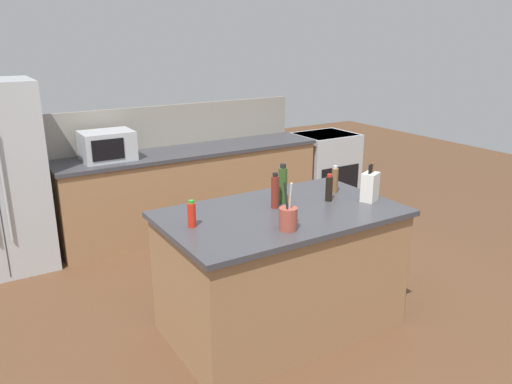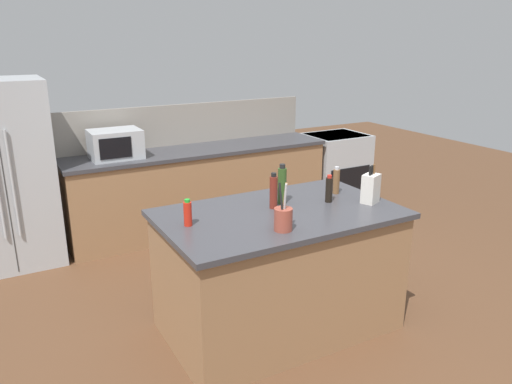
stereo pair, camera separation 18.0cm
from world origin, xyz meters
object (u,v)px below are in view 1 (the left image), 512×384
object	(u,v)px
vinegar_bottle	(276,191)
hot_sauce_bottle	(192,214)
knife_block	(370,187)
pepper_grinder	(335,180)
utensil_crock	(288,218)
soy_sauce_bottle	(329,188)
olive_oil_bottle	(283,185)
range_oven	(324,168)
microwave	(107,146)

from	to	relation	value
vinegar_bottle	hot_sauce_bottle	distance (m)	0.68
knife_block	pepper_grinder	world-z (taller)	knife_block
vinegar_bottle	pepper_grinder	xyz separation A→B (m)	(0.61, 0.06, -0.02)
hot_sauce_bottle	utensil_crock	bearing A→B (deg)	-36.64
soy_sauce_bottle	olive_oil_bottle	bearing A→B (deg)	156.23
range_oven	hot_sauce_bottle	world-z (taller)	hot_sauce_bottle
utensil_crock	soy_sauce_bottle	size ratio (longest dim) A/B	1.52
pepper_grinder	soy_sauce_bottle	distance (m)	0.23
utensil_crock	hot_sauce_bottle	distance (m)	0.63
range_oven	utensil_crock	distance (m)	3.51
soy_sauce_bottle	range_oven	bearing A→B (deg)	51.02
utensil_crock	olive_oil_bottle	bearing A→B (deg)	59.05
knife_block	vinegar_bottle	distance (m)	0.74
soy_sauce_bottle	pepper_grinder	bearing A→B (deg)	38.62
microwave	vinegar_bottle	world-z (taller)	microwave
utensil_crock	soy_sauce_bottle	world-z (taller)	utensil_crock
pepper_grinder	hot_sauce_bottle	xyz separation A→B (m)	(-1.29, -0.09, -0.02)
range_oven	hot_sauce_bottle	bearing A→B (deg)	-143.48
range_oven	microwave	bearing A→B (deg)	180.00
hot_sauce_bottle	knife_block	bearing A→B (deg)	-9.05
vinegar_bottle	soy_sauce_bottle	size ratio (longest dim) A/B	1.26
knife_block	soy_sauce_bottle	distance (m)	0.31
microwave	hot_sauce_bottle	size ratio (longest dim) A/B	2.76
pepper_grinder	utensil_crock	bearing A→B (deg)	-149.35
knife_block	utensil_crock	size ratio (longest dim) A/B	0.91
vinegar_bottle	hot_sauce_bottle	world-z (taller)	vinegar_bottle
range_oven	soy_sauce_bottle	world-z (taller)	soy_sauce_bottle
range_oven	microwave	distance (m)	2.90
microwave	vinegar_bottle	bearing A→B (deg)	-73.59
knife_block	olive_oil_bottle	world-z (taller)	olive_oil_bottle
soy_sauce_bottle	hot_sauce_bottle	world-z (taller)	soy_sauce_bottle
microwave	pepper_grinder	xyz separation A→B (m)	(1.23, -2.05, -0.04)
range_oven	microwave	world-z (taller)	microwave
microwave	range_oven	bearing A→B (deg)	-0.00
vinegar_bottle	olive_oil_bottle	size ratio (longest dim) A/B	0.88
range_oven	vinegar_bottle	xyz separation A→B (m)	(-2.21, -2.11, 0.60)
microwave	pepper_grinder	bearing A→B (deg)	-58.96
soy_sauce_bottle	utensil_crock	bearing A→B (deg)	-151.99
pepper_grinder	hot_sauce_bottle	bearing A→B (deg)	-176.08
pepper_grinder	microwave	bearing A→B (deg)	121.04
utensil_crock	olive_oil_bottle	world-z (taller)	utensil_crock
range_oven	vinegar_bottle	distance (m)	3.11
utensil_crock	olive_oil_bottle	size ratio (longest dim) A/B	1.05
utensil_crock	vinegar_bottle	distance (m)	0.44
range_oven	hot_sauce_bottle	xyz separation A→B (m)	(-2.89, -2.14, 0.56)
microwave	utensil_crock	distance (m)	2.56
pepper_grinder	knife_block	bearing A→B (deg)	-74.78
range_oven	olive_oil_bottle	xyz separation A→B (m)	(-2.10, -2.05, 0.62)
microwave	vinegar_bottle	xyz separation A→B (m)	(0.62, -2.11, -0.02)
range_oven	olive_oil_bottle	bearing A→B (deg)	-135.73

